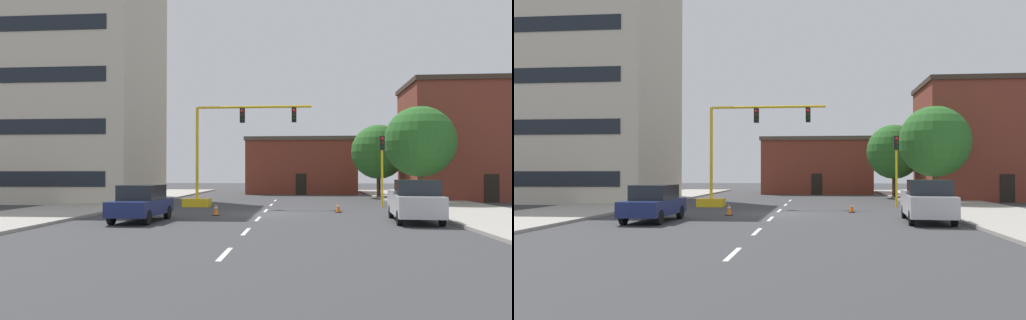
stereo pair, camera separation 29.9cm
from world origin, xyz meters
The scene contains 20 objects.
ground_plane centered at (0.00, 0.00, 0.00)m, with size 160.00×160.00×0.00m, color #38383A.
sidewalk_left centered at (-11.91, 8.00, 0.07)m, with size 6.00×56.00×0.14m, color #9E998E.
sidewalk_right centered at (11.91, 8.00, 0.07)m, with size 6.00×56.00×0.14m, color #9E998E.
lane_stripe_seg_0 centered at (0.00, -14.00, 0.00)m, with size 0.16×2.40×0.01m, color silver.
lane_stripe_seg_1 centered at (0.00, -8.50, 0.00)m, with size 0.16×2.40×0.01m, color silver.
lane_stripe_seg_2 centered at (0.00, -3.00, 0.00)m, with size 0.16×2.40×0.01m, color silver.
lane_stripe_seg_3 centered at (0.00, 2.50, 0.00)m, with size 0.16×2.40×0.01m, color silver.
lane_stripe_seg_4 centered at (0.00, 8.00, 0.00)m, with size 0.16×2.40×0.01m, color silver.
lane_stripe_seg_5 centered at (0.00, 13.50, 0.00)m, with size 0.16×2.40×0.01m, color silver.
building_tall_left centered at (-17.62, 11.71, 11.34)m, with size 15.15×11.61×22.66m.
building_brick_center centered at (2.12, 29.02, 3.06)m, with size 11.97×9.73×6.11m.
building_row_right centered at (16.86, 16.50, 5.02)m, with size 11.47×8.61×10.01m.
traffic_signal_gantry centered at (-3.82, 5.56, 2.22)m, with size 8.66×1.20×6.83m.
traffic_light_pole_right centered at (7.60, 6.40, 3.53)m, with size 0.32×0.47×4.80m.
tree_right_mid centered at (10.74, 9.23, 4.57)m, with size 5.14×5.14×7.15m.
tree_right_far centered at (9.19, 18.75, 4.21)m, with size 4.96×4.96×6.70m.
pickup_truck_silver centered at (7.49, -3.94, 0.97)m, with size 2.40×5.53×1.99m.
sedan_navy_near_left centered at (-5.39, -4.92, 0.89)m, with size 1.99×4.55×1.74m.
traffic_cone_roadside_a centered at (4.30, 1.39, 0.30)m, with size 0.36×0.36×0.61m.
traffic_cone_roadside_b centered at (-2.44, -1.20, 0.33)m, with size 0.36×0.36×0.67m.
Camera 1 is at (2.20, -28.37, 2.34)m, focal length 35.55 mm.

